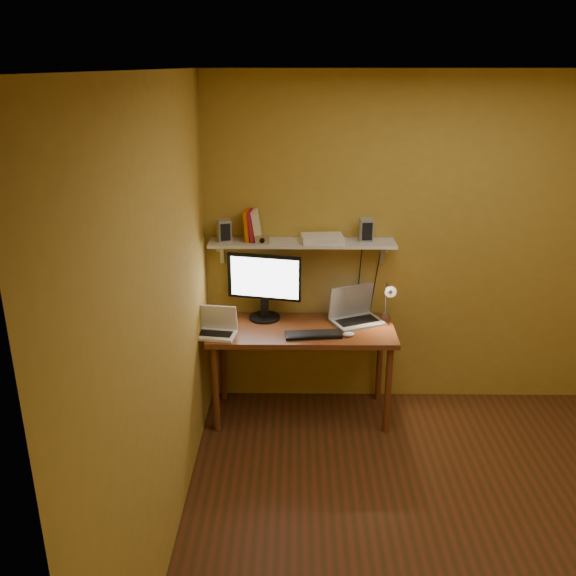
{
  "coord_description": "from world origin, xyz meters",
  "views": [
    {
      "loc": [
        -1.0,
        -2.94,
        2.62
      ],
      "look_at": [
        -1.05,
        1.18,
        1.11
      ],
      "focal_mm": 38.0,
      "sensor_mm": 36.0,
      "label": 1
    }
  ],
  "objects_px": {
    "desk_lamp": "(388,296)",
    "router": "(322,239)",
    "mouse": "(349,334)",
    "shelf_camera": "(263,240)",
    "speaker_right": "(366,230)",
    "keyboard": "(313,335)",
    "speaker_left": "(224,231)",
    "monitor": "(264,283)",
    "wall_shelf": "(302,243)",
    "netbook": "(217,327)",
    "desk": "(302,338)",
    "laptop": "(354,312)"
  },
  "relations": [
    {
      "from": "monitor",
      "to": "router",
      "type": "height_order",
      "value": "router"
    },
    {
      "from": "desk",
      "to": "desk_lamp",
      "type": "bearing_deg",
      "value": 10.81
    },
    {
      "from": "monitor",
      "to": "laptop",
      "type": "xyz_separation_m",
      "value": [
        0.7,
        -0.04,
        -0.22
      ]
    },
    {
      "from": "laptop",
      "to": "shelf_camera",
      "type": "bearing_deg",
      "value": 158.28
    },
    {
      "from": "desk",
      "to": "netbook",
      "type": "height_order",
      "value": "netbook"
    },
    {
      "from": "speaker_right",
      "to": "shelf_camera",
      "type": "distance_m",
      "value": 0.78
    },
    {
      "from": "router",
      "to": "desk",
      "type": "bearing_deg",
      "value": -130.43
    },
    {
      "from": "mouse",
      "to": "shelf_camera",
      "type": "bearing_deg",
      "value": 146.94
    },
    {
      "from": "netbook",
      "to": "speaker_left",
      "type": "xyz_separation_m",
      "value": [
        0.05,
        0.3,
        0.65
      ]
    },
    {
      "from": "speaker_left",
      "to": "desk_lamp",
      "type": "bearing_deg",
      "value": -21.02
    },
    {
      "from": "desk_lamp",
      "to": "router",
      "type": "xyz_separation_m",
      "value": [
        -0.51,
        0.05,
        0.44
      ]
    },
    {
      "from": "monitor",
      "to": "wall_shelf",
      "type": "bearing_deg",
      "value": 15.57
    },
    {
      "from": "netbook",
      "to": "speaker_right",
      "type": "bearing_deg",
      "value": 25.25
    },
    {
      "from": "desk",
      "to": "monitor",
      "type": "distance_m",
      "value": 0.51
    },
    {
      "from": "wall_shelf",
      "to": "laptop",
      "type": "bearing_deg",
      "value": -7.52
    },
    {
      "from": "laptop",
      "to": "router",
      "type": "xyz_separation_m",
      "value": [
        -0.26,
        0.04,
        0.58
      ]
    },
    {
      "from": "netbook",
      "to": "router",
      "type": "relative_size",
      "value": 1.02
    },
    {
      "from": "desk_lamp",
      "to": "laptop",
      "type": "bearing_deg",
      "value": 176.78
    },
    {
      "from": "laptop",
      "to": "mouse",
      "type": "xyz_separation_m",
      "value": [
        -0.07,
        -0.29,
        -0.06
      ]
    },
    {
      "from": "laptop",
      "to": "keyboard",
      "type": "bearing_deg",
      "value": -162.3
    },
    {
      "from": "keyboard",
      "to": "speaker_left",
      "type": "xyz_separation_m",
      "value": [
        -0.67,
        0.33,
        0.7
      ]
    },
    {
      "from": "laptop",
      "to": "desk_lamp",
      "type": "height_order",
      "value": "desk_lamp"
    },
    {
      "from": "keyboard",
      "to": "shelf_camera",
      "type": "bearing_deg",
      "value": 139.25
    },
    {
      "from": "desk",
      "to": "keyboard",
      "type": "xyz_separation_m",
      "value": [
        0.08,
        -0.15,
        0.1
      ]
    },
    {
      "from": "keyboard",
      "to": "speaker_right",
      "type": "xyz_separation_m",
      "value": [
        0.39,
        0.35,
        0.7
      ]
    },
    {
      "from": "wall_shelf",
      "to": "mouse",
      "type": "relative_size",
      "value": 16.05
    },
    {
      "from": "desk",
      "to": "speaker_right",
      "type": "relative_size",
      "value": 8.15
    },
    {
      "from": "shelf_camera",
      "to": "monitor",
      "type": "bearing_deg",
      "value": 86.77
    },
    {
      "from": "desk_lamp",
      "to": "speaker_right",
      "type": "distance_m",
      "value": 0.54
    },
    {
      "from": "keyboard",
      "to": "speaker_left",
      "type": "height_order",
      "value": "speaker_left"
    },
    {
      "from": "monitor",
      "to": "desk_lamp",
      "type": "relative_size",
      "value": 1.52
    },
    {
      "from": "laptop",
      "to": "mouse",
      "type": "height_order",
      "value": "laptop"
    },
    {
      "from": "desk_lamp",
      "to": "shelf_camera",
      "type": "xyz_separation_m",
      "value": [
        -0.95,
        -0.01,
        0.45
      ]
    },
    {
      "from": "laptop",
      "to": "shelf_camera",
      "type": "xyz_separation_m",
      "value": [
        -0.7,
        -0.03,
        0.58
      ]
    },
    {
      "from": "desk",
      "to": "shelf_camera",
      "type": "relative_size",
      "value": 12.99
    },
    {
      "from": "keyboard",
      "to": "speaker_left",
      "type": "bearing_deg",
      "value": 147.85
    },
    {
      "from": "desk",
      "to": "router",
      "type": "distance_m",
      "value": 0.77
    },
    {
      "from": "netbook",
      "to": "desk_lamp",
      "type": "height_order",
      "value": "desk_lamp"
    },
    {
      "from": "keyboard",
      "to": "desk_lamp",
      "type": "relative_size",
      "value": 1.1
    },
    {
      "from": "laptop",
      "to": "speaker_right",
      "type": "relative_size",
      "value": 2.6
    },
    {
      "from": "shelf_camera",
      "to": "speaker_right",
      "type": "bearing_deg",
      "value": 6.78
    },
    {
      "from": "monitor",
      "to": "mouse",
      "type": "relative_size",
      "value": 6.53
    },
    {
      "from": "monitor",
      "to": "keyboard",
      "type": "bearing_deg",
      "value": -28.84
    },
    {
      "from": "wall_shelf",
      "to": "keyboard",
      "type": "relative_size",
      "value": 3.4
    },
    {
      "from": "mouse",
      "to": "netbook",
      "type": "bearing_deg",
      "value": 167.78
    },
    {
      "from": "speaker_left",
      "to": "mouse",
      "type": "bearing_deg",
      "value": -38.12
    },
    {
      "from": "netbook",
      "to": "mouse",
      "type": "xyz_separation_m",
      "value": [
        0.97,
        -0.03,
        -0.04
      ]
    },
    {
      "from": "speaker_left",
      "to": "monitor",
      "type": "bearing_deg",
      "value": -18.82
    },
    {
      "from": "monitor",
      "to": "shelf_camera",
      "type": "height_order",
      "value": "shelf_camera"
    },
    {
      "from": "wall_shelf",
      "to": "router",
      "type": "relative_size",
      "value": 4.55
    }
  ]
}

